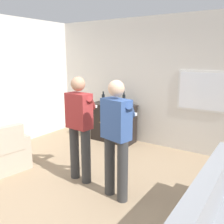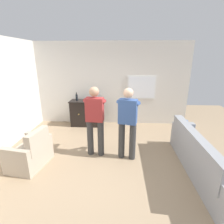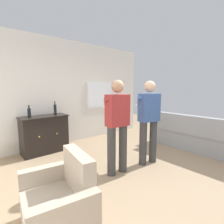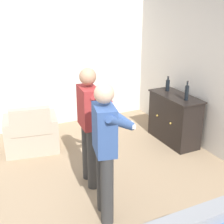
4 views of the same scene
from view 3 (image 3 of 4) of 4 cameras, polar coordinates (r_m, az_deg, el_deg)
ground at (r=3.34m, az=10.59°, el=-19.80°), size 10.40×10.40×0.00m
wall_back_with_window at (r=5.04m, az=-13.46°, el=6.14°), size 5.20×0.15×2.80m
couch at (r=4.73m, az=27.53°, el=-7.71°), size 0.57×2.61×0.88m
armchair at (r=2.21m, az=-16.83°, el=-27.34°), size 0.78×0.98×0.85m
sideboard_cabinet at (r=4.48m, az=-21.14°, el=-6.77°), size 1.07×0.49×0.88m
bottle_wine_green at (r=4.48m, az=-18.08°, el=0.83°), size 0.07×0.07×0.33m
bottle_liquor_amber at (r=4.31m, az=-25.42°, el=-0.13°), size 0.07×0.07×0.27m
person_standing_left at (r=3.09m, az=1.65°, el=-3.43°), size 0.56×0.49×1.68m
person_standing_right at (r=3.57m, az=11.81°, el=-2.02°), size 0.54×0.51×1.68m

